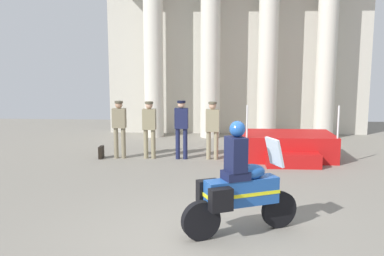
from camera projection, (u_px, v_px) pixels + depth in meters
The scene contains 9 objects.
ground_plane at pixel (202, 238), 7.05m from camera, with size 28.00×28.00×0.00m, color gray.
colonnade_backdrop at pixel (239, 36), 16.27m from camera, with size 10.06×1.56×7.22m.
reviewing_stand at pixel (287, 147), 12.67m from camera, with size 2.63×2.18×1.64m.
officer_in_row_0 at pixel (119, 125), 12.67m from camera, with size 0.39×0.24×1.69m.
officer_in_row_1 at pixel (149, 125), 12.65m from camera, with size 0.39×0.24×1.67m.
officer_in_row_2 at pixel (181, 125), 12.57m from camera, with size 0.39×0.24×1.71m.
officer_in_row_3 at pixel (212, 126), 12.52m from camera, with size 0.39×0.24×1.68m.
motorcycle_with_rider at pixel (238, 188), 7.11m from camera, with size 1.95×1.08×1.90m.
briefcase_on_ground at pixel (101, 152), 12.77m from camera, with size 0.10×0.32×0.36m, color black.
Camera 1 is at (0.23, -6.68, 2.86)m, focal length 40.71 mm.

